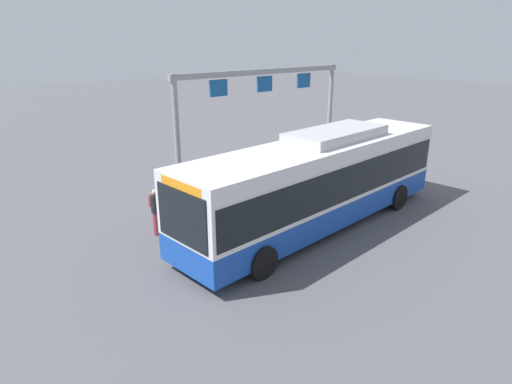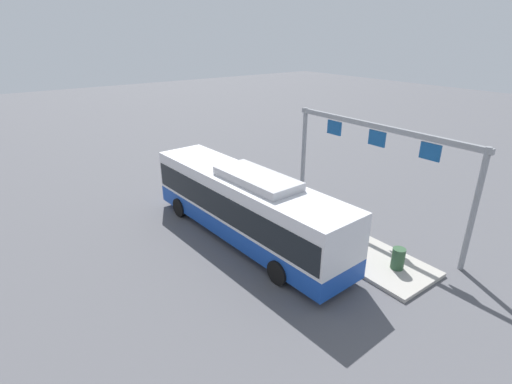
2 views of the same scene
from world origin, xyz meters
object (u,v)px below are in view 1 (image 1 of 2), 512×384
person_waiting_mid (249,181)px  trash_bin (345,162)px  person_waiting_far (196,188)px  person_boarding (156,210)px  bus_main (319,179)px  person_waiting_near (227,184)px

person_waiting_mid → trash_bin: person_waiting_mid is taller
person_waiting_far → trash_bin: bearing=72.8°
person_boarding → person_waiting_mid: 4.20m
person_waiting_far → bus_main: bearing=20.1°
person_waiting_near → person_waiting_far: 1.23m
person_waiting_near → person_waiting_mid: size_ratio=1.00×
trash_bin → bus_main: bearing=29.7°
bus_main → person_waiting_near: size_ratio=7.08×
person_waiting_far → trash_bin: 8.59m
bus_main → person_waiting_far: (2.62, -3.88, -0.76)m
bus_main → trash_bin: bus_main is taller
bus_main → person_waiting_mid: bearing=-83.2°
person_waiting_near → trash_bin: 7.40m
person_boarding → person_waiting_far: (-2.13, -0.66, 0.16)m
person_waiting_mid → trash_bin: 6.51m
person_waiting_mid → trash_bin: (-6.49, -0.19, -0.44)m
person_waiting_mid → person_waiting_far: (2.07, -0.68, 0.00)m
bus_main → person_boarding: 5.81m
bus_main → trash_bin: size_ratio=13.15×
person_waiting_mid → trash_bin: bearing=91.1°
person_waiting_near → person_boarding: bearing=-109.7°
person_boarding → trash_bin: (-10.69, -0.17, -0.28)m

